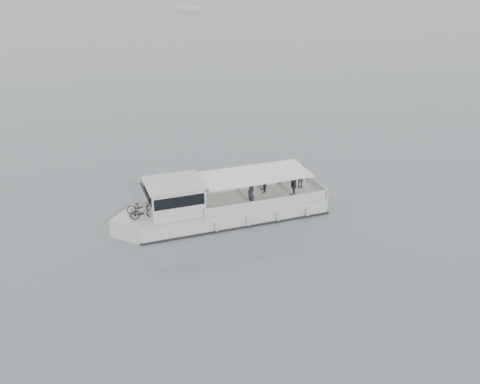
{
  "coord_description": "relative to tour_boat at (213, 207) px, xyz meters",
  "views": [
    {
      "loc": [
        4.66,
        -30.38,
        14.29
      ],
      "look_at": [
        3.85,
        -3.45,
        1.6
      ],
      "focal_mm": 40.0,
      "sensor_mm": 36.0,
      "label": 1
    }
  ],
  "objects": [
    {
      "name": "tour_boat",
      "position": [
        0.0,
        0.0,
        0.0
      ],
      "size": [
        11.97,
        6.67,
        5.13
      ],
      "rotation": [
        0.0,
        0.0,
        0.37
      ],
      "color": "silver",
      "rests_on": "ground"
    },
    {
      "name": "ground",
      "position": [
        -2.36,
        3.84,
        -0.84
      ],
      "size": [
        1400.0,
        1400.0,
        0.0
      ],
      "primitive_type": "plane",
      "color": "slate",
      "rests_on": "ground"
    }
  ]
}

